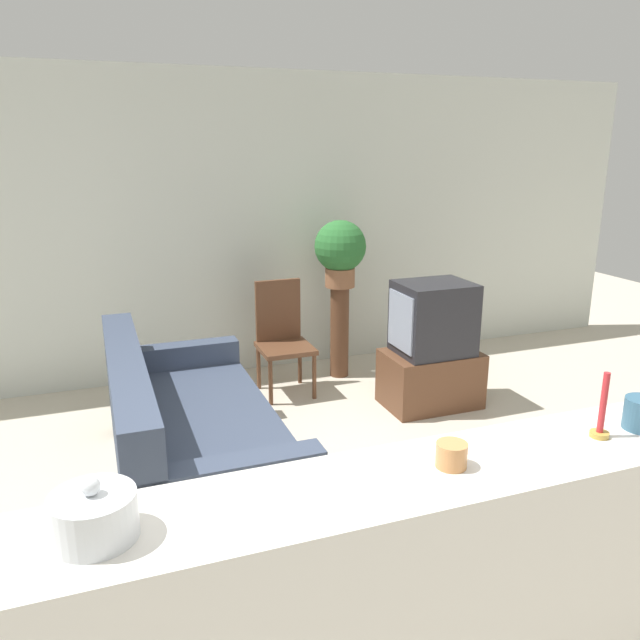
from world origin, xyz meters
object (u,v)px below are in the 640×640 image
(television, at_px, (433,318))
(decorative_bowl, at_px, (94,516))
(potted_plant, at_px, (340,250))
(wooden_chair, at_px, (282,334))
(couch, at_px, (189,441))

(television, bearing_deg, decorative_bowl, -135.25)
(potted_plant, relative_size, decorative_bowl, 2.50)
(decorative_bowl, bearing_deg, wooden_chair, 64.92)
(wooden_chair, bearing_deg, television, -35.12)
(wooden_chair, xyz_separation_m, potted_plant, (0.59, 0.16, 0.67))
(television, relative_size, wooden_chair, 0.61)
(television, height_order, decorative_bowl, decorative_bowl)
(potted_plant, bearing_deg, decorative_bowl, -121.77)
(couch, height_order, potted_plant, potted_plant)
(decorative_bowl, bearing_deg, television, 44.75)
(television, relative_size, decorative_bowl, 2.48)
(potted_plant, bearing_deg, television, -63.75)
(couch, height_order, television, television)
(couch, distance_m, potted_plant, 2.35)
(television, xyz_separation_m, decorative_bowl, (-2.56, -2.54, 0.36))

